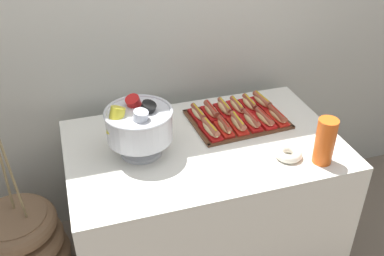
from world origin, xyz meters
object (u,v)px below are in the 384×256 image
object	(u,v)px
hot_dog_0	(211,129)
donut	(289,154)
hot_dog_5	(277,116)
buffet_table	(203,200)
hot_dog_10	(250,104)
serving_tray	(237,119)
cup_stack	(325,141)
hot_dog_8	(224,108)
hot_dog_4	(264,118)
hot_dog_1	(224,126)
hot_dog_6	(198,114)
hot_dog_11	(262,101)
hot_dog_2	(238,123)
hot_dog_3	(251,121)
floor_vase	(22,249)
hot_dog_7	(212,111)
punch_bowl	(139,124)
hot_dog_9	(237,106)

from	to	relation	value
hot_dog_0	donut	size ratio (longest dim) A/B	1.39
hot_dog_5	buffet_table	bearing A→B (deg)	-169.81
hot_dog_0	hot_dog_10	distance (m)	0.34
serving_tray	cup_stack	world-z (taller)	cup_stack
buffet_table	hot_dog_8	bearing A→B (deg)	50.07
hot_dog_4	hot_dog_1	bearing A→B (deg)	-176.58
hot_dog_6	hot_dog_11	size ratio (longest dim) A/B	0.98
cup_stack	hot_dog_2	bearing A→B (deg)	125.98
hot_dog_1	hot_dog_3	bearing A→B (deg)	3.42
hot_dog_3	cup_stack	world-z (taller)	cup_stack
hot_dog_11	cup_stack	bearing A→B (deg)	-84.83
floor_vase	hot_dog_4	bearing A→B (deg)	-2.02
hot_dog_10	cup_stack	distance (m)	0.56
cup_stack	donut	world-z (taller)	cup_stack
hot_dog_7	punch_bowl	distance (m)	0.49
floor_vase	hot_dog_3	distance (m)	1.37
hot_dog_1	punch_bowl	distance (m)	0.45
hot_dog_2	hot_dog_5	size ratio (longest dim) A/B	0.95
cup_stack	hot_dog_7	bearing A→B (deg)	123.65
cup_stack	hot_dog_0	bearing A→B (deg)	139.40
serving_tray	hot_dog_4	world-z (taller)	hot_dog_4
hot_dog_7	hot_dog_4	bearing A→B (deg)	-32.83
serving_tray	hot_dog_0	bearing A→B (deg)	-152.83
hot_dog_11	donut	world-z (taller)	hot_dog_11
hot_dog_6	donut	size ratio (longest dim) A/B	1.28
hot_dog_6	hot_dog_11	world-z (taller)	hot_dog_11
hot_dog_3	punch_bowl	size ratio (longest dim) A/B	0.51
floor_vase	hot_dog_1	bearing A→B (deg)	-3.16
hot_dog_1	hot_dog_10	world-z (taller)	hot_dog_1
hot_dog_3	hot_dog_9	world-z (taller)	hot_dog_3
hot_dog_0	hot_dog_7	xyz separation A→B (m)	(0.07, 0.17, -0.00)
hot_dog_4	hot_dog_5	size ratio (longest dim) A/B	1.01
hot_dog_0	hot_dog_9	xyz separation A→B (m)	(0.21, 0.18, -0.00)
hot_dog_2	hot_dog_8	size ratio (longest dim) A/B	0.98
hot_dog_5	hot_dog_7	xyz separation A→B (m)	(-0.31, 0.15, -0.00)
floor_vase	hot_dog_9	xyz separation A→B (m)	(1.22, 0.11, 0.59)
hot_dog_3	hot_dog_11	world-z (taller)	hot_dog_3
hot_dog_1	hot_dog_2	distance (m)	0.08
hot_dog_2	hot_dog_5	distance (m)	0.23
hot_dog_2	hot_dog_3	xyz separation A→B (m)	(0.07, 0.00, -0.00)
hot_dog_0	hot_dog_5	bearing A→B (deg)	3.42
hot_dog_8	hot_dog_7	bearing A→B (deg)	-176.58
serving_tray	hot_dog_2	xyz separation A→B (m)	(-0.03, -0.08, 0.03)
hot_dog_3	hot_dog_9	distance (m)	0.17
hot_dog_8	hot_dog_6	bearing A→B (deg)	-176.58
floor_vase	cup_stack	size ratio (longest dim) A/B	4.53
hot_dog_8	hot_dog_0	bearing A→B (deg)	-128.85
hot_dog_10	punch_bowl	distance (m)	0.70
hot_dog_4	hot_dog_5	distance (m)	0.08
buffet_table	hot_dog_9	size ratio (longest dim) A/B	7.69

